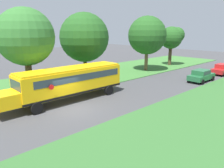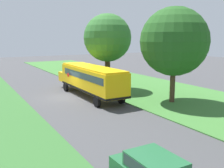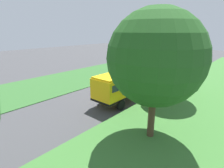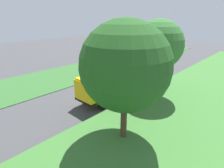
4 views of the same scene
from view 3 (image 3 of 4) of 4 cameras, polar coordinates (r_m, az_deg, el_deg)
ground_plane at (r=22.81m, az=3.79°, el=-1.66°), size 120.00×120.00×0.00m
grass_verge at (r=18.94m, az=28.78°, el=-7.78°), size 12.00×80.00×0.08m
grass_far_side at (r=28.90m, az=-10.52°, el=2.22°), size 10.00×80.00×0.07m
school_bus at (r=20.07m, az=7.15°, el=1.37°), size 2.85×12.42×3.16m
oak_tree_beside_bus at (r=19.85m, az=19.87°, el=12.43°), size 5.43×5.43×8.70m
oak_tree_roadside_mid at (r=11.37m, az=13.16°, el=8.59°), size 6.23×6.23×8.79m
stop_sign at (r=25.92m, az=21.17°, el=3.50°), size 0.08×0.68×2.74m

